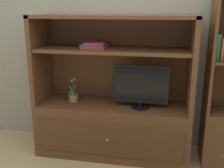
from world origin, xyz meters
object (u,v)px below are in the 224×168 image
tv_monitor (141,86)px  media_console (113,113)px  magazine_stack (95,45)px  bookshelf_tall (223,111)px  potted_plant (74,97)px

tv_monitor → media_console: bearing=166.5°
tv_monitor → magazine_stack: (-0.52, 0.07, 0.42)m
bookshelf_tall → media_console: bearing=-179.9°
magazine_stack → bookshelf_tall: (1.40, 0.01, -0.67)m
potted_plant → bookshelf_tall: (1.68, 0.02, -0.05)m
potted_plant → magazine_stack: bearing=0.6°
tv_monitor → bookshelf_tall: (0.88, 0.08, -0.25)m
media_console → potted_plant: size_ratio=6.08×
magazine_stack → tv_monitor: bearing=-7.4°
media_console → potted_plant: (-0.47, -0.01, 0.17)m
bookshelf_tall → magazine_stack: bearing=-179.5°
media_console → tv_monitor: media_console is taller
magazine_stack → media_console: bearing=3.0°
potted_plant → bookshelf_tall: 1.68m
media_console → magazine_stack: size_ratio=5.39×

